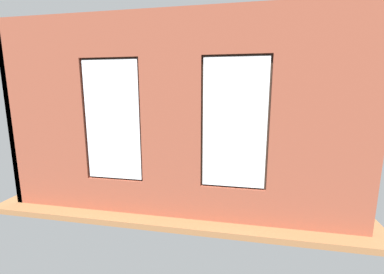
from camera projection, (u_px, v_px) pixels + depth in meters
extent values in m
cube|color=#99663D|center=(199.00, 169.00, 6.92)|extent=(6.57, 6.14, 0.10)
cube|color=brown|center=(325.00, 123.00, 3.59)|extent=(1.50, 0.16, 3.24)
cube|color=brown|center=(171.00, 119.00, 4.02)|extent=(0.96, 0.16, 3.24)
cube|color=brown|center=(47.00, 117.00, 4.44)|extent=(1.50, 0.16, 3.24)
cube|color=brown|center=(232.00, 204.00, 4.08)|extent=(1.00, 0.16, 0.58)
cube|color=brown|center=(237.00, 30.00, 3.59)|extent=(1.00, 0.16, 0.67)
cube|color=white|center=(234.00, 124.00, 3.80)|extent=(0.94, 0.03, 1.94)
cube|color=#38281E|center=(235.00, 124.00, 3.86)|extent=(1.00, 0.04, 2.00)
cube|color=brown|center=(118.00, 194.00, 4.45)|extent=(1.00, 0.16, 0.58)
cube|color=brown|center=(109.00, 35.00, 3.97)|extent=(1.00, 0.16, 0.67)
cube|color=white|center=(112.00, 121.00, 4.17)|extent=(0.94, 0.03, 1.94)
cube|color=#38281E|center=(114.00, 121.00, 4.23)|extent=(1.00, 0.04, 2.00)
cube|color=olive|center=(174.00, 182.00, 4.31)|extent=(3.16, 0.24, 0.06)
cube|color=black|center=(173.00, 108.00, 4.07)|extent=(0.39, 0.03, 0.56)
cube|color=teal|center=(173.00, 108.00, 4.09)|extent=(0.33, 0.01, 0.50)
cube|color=silver|center=(92.00, 106.00, 6.98)|extent=(0.10, 5.14, 3.24)
cube|color=black|center=(148.00, 185.00, 5.08)|extent=(2.02, 0.85, 0.42)
cube|color=black|center=(141.00, 171.00, 4.70)|extent=(2.02, 0.24, 0.38)
cube|color=black|center=(193.00, 173.00, 4.86)|extent=(0.22, 0.85, 0.24)
cube|color=black|center=(106.00, 168.00, 5.20)|extent=(0.22, 0.85, 0.24)
cube|color=#232326|center=(168.00, 173.00, 5.00)|extent=(0.73, 0.65, 0.12)
cube|color=#232326|center=(130.00, 170.00, 5.15)|extent=(0.73, 0.65, 0.12)
cube|color=black|center=(286.00, 164.00, 6.51)|extent=(0.95, 1.89, 0.42)
cube|color=black|center=(301.00, 149.00, 6.39)|extent=(0.34, 1.86, 0.38)
cube|color=black|center=(281.00, 145.00, 7.25)|extent=(0.86, 0.26, 0.24)
cube|color=black|center=(295.00, 161.00, 5.66)|extent=(0.86, 0.26, 0.24)
cube|color=#232326|center=(283.00, 150.00, 6.81)|extent=(0.68, 0.68, 0.12)
cube|color=#232326|center=(289.00, 157.00, 6.12)|extent=(0.68, 0.68, 0.12)
cube|color=olive|center=(185.00, 151.00, 6.91)|extent=(1.44, 0.78, 0.04)
cube|color=olive|center=(210.00, 158.00, 7.14)|extent=(0.07, 0.07, 0.42)
cube|color=olive|center=(165.00, 155.00, 7.39)|extent=(0.07, 0.07, 0.42)
cube|color=olive|center=(207.00, 164.00, 6.51)|extent=(0.07, 0.07, 0.42)
cube|color=olive|center=(158.00, 161.00, 6.76)|extent=(0.07, 0.07, 0.42)
cylinder|color=#4C4C51|center=(188.00, 150.00, 6.76)|extent=(0.08, 0.08, 0.10)
cylinder|color=#B7333D|center=(200.00, 148.00, 6.95)|extent=(0.08, 0.08, 0.12)
cylinder|color=gray|center=(185.00, 149.00, 6.89)|extent=(0.11, 0.11, 0.09)
sphere|color=#3D8E42|center=(185.00, 145.00, 6.87)|extent=(0.13, 0.13, 0.13)
cube|color=black|center=(179.00, 149.00, 7.03)|extent=(0.08, 0.18, 0.02)
cube|color=#59595B|center=(168.00, 150.00, 6.87)|extent=(0.11, 0.18, 0.02)
cube|color=black|center=(100.00, 158.00, 6.93)|extent=(1.00, 0.42, 0.49)
cube|color=black|center=(100.00, 149.00, 6.88)|extent=(0.40, 0.20, 0.05)
cube|color=black|center=(100.00, 147.00, 6.87)|extent=(0.06, 0.04, 0.06)
cube|color=black|center=(99.00, 135.00, 6.81)|extent=(0.92, 0.04, 0.56)
cube|color=black|center=(99.00, 135.00, 6.83)|extent=(0.87, 0.01, 0.51)
cylinder|color=olive|center=(192.00, 147.00, 8.70)|extent=(0.53, 0.53, 0.28)
ellipsoid|color=white|center=(192.00, 137.00, 8.64)|extent=(1.18, 1.18, 0.47)
ellipsoid|color=navy|center=(189.00, 134.00, 8.63)|extent=(0.44, 0.44, 0.18)
cylinder|color=gray|center=(222.00, 192.00, 4.81)|extent=(0.32, 0.32, 0.35)
cylinder|color=brown|center=(222.00, 174.00, 4.75)|extent=(0.06, 0.06, 0.37)
cone|color=#3D8E42|center=(212.00, 151.00, 4.72)|extent=(0.53, 0.17, 0.56)
cone|color=#3D8E42|center=(212.00, 156.00, 4.54)|extent=(0.52, 0.51, 0.48)
cone|color=#3D8E42|center=(222.00, 157.00, 4.44)|extent=(0.16, 0.57, 0.51)
cone|color=#3D8E42|center=(234.00, 155.00, 4.51)|extent=(0.54, 0.42, 0.52)
cone|color=#3D8E42|center=(233.00, 151.00, 4.75)|extent=(0.52, 0.41, 0.55)
cone|color=#3D8E42|center=(226.00, 149.00, 4.83)|extent=(0.26, 0.50, 0.59)
cone|color=#3D8E42|center=(214.00, 151.00, 4.86)|extent=(0.51, 0.47, 0.52)
cylinder|color=#9E5638|center=(145.00, 144.00, 9.28)|extent=(0.30, 0.30, 0.28)
cylinder|color=brown|center=(145.00, 138.00, 9.24)|extent=(0.04, 0.04, 0.16)
ellipsoid|color=#3D8E42|center=(144.00, 129.00, 9.18)|extent=(0.56, 0.56, 0.47)
cylinder|color=beige|center=(100.00, 174.00, 5.93)|extent=(0.28, 0.28, 0.29)
cylinder|color=brown|center=(100.00, 167.00, 5.89)|extent=(0.04, 0.04, 0.08)
ellipsoid|color=#337F38|center=(99.00, 157.00, 5.85)|extent=(0.50, 0.50, 0.40)
cylinder|color=gray|center=(267.00, 155.00, 7.93)|extent=(0.12, 0.12, 0.14)
cylinder|color=brown|center=(267.00, 151.00, 7.90)|extent=(0.02, 0.02, 0.12)
ellipsoid|color=#1E5B28|center=(267.00, 147.00, 7.88)|extent=(0.18, 0.18, 0.11)
cylinder|color=beige|center=(320.00, 204.00, 4.35)|extent=(0.33, 0.33, 0.35)
cylinder|color=brown|center=(321.00, 184.00, 4.29)|extent=(0.06, 0.06, 0.34)
cone|color=#286B2D|center=(307.00, 159.00, 4.29)|extent=(0.62, 0.18, 0.59)
cone|color=#286B2D|center=(328.00, 161.00, 4.00)|extent=(0.13, 0.53, 0.66)
cone|color=#286B2D|center=(342.00, 162.00, 4.14)|extent=(0.63, 0.18, 0.58)
cone|color=#286B2D|center=(321.00, 154.00, 4.39)|extent=(0.14, 0.51, 0.67)
cylinder|color=#9E5638|center=(81.00, 186.00, 5.22)|extent=(0.26, 0.26, 0.28)
cylinder|color=brown|center=(80.00, 173.00, 5.16)|extent=(0.05, 0.05, 0.31)
cone|color=#337F38|center=(67.00, 153.00, 5.18)|extent=(0.66, 0.22, 0.56)
cone|color=#337F38|center=(67.00, 152.00, 4.94)|extent=(0.41, 0.49, 0.67)
cone|color=#337F38|center=(76.00, 158.00, 4.81)|extent=(0.39, 0.65, 0.54)
cone|color=#337F38|center=(90.00, 153.00, 5.05)|extent=(0.60, 0.16, 0.62)
cone|color=#337F38|center=(91.00, 151.00, 5.34)|extent=(0.33, 0.66, 0.54)
cone|color=#337F38|center=(80.00, 148.00, 5.28)|extent=(0.33, 0.52, 0.67)
cylinder|color=gray|center=(283.00, 148.00, 8.41)|extent=(0.38, 0.38, 0.38)
cylinder|color=brown|center=(283.00, 140.00, 8.37)|extent=(0.06, 0.06, 0.14)
ellipsoid|color=#1E5B28|center=(284.00, 131.00, 8.31)|extent=(0.77, 0.77, 0.49)
cylinder|color=#9E5638|center=(228.00, 161.00, 7.17)|extent=(0.20, 0.20, 0.19)
cylinder|color=brown|center=(228.00, 156.00, 7.14)|extent=(0.03, 0.03, 0.09)
ellipsoid|color=#286B2D|center=(229.00, 149.00, 7.10)|extent=(0.48, 0.48, 0.36)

